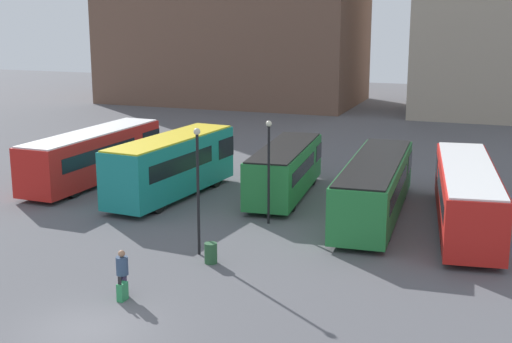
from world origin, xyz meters
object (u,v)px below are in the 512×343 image
trash_bin (211,253)px  suitcase (122,292)px  bus_1 (172,164)px  bus_3 (375,185)px  lamp_post_0 (269,163)px  lamp_post_1 (198,181)px  bus_4 (467,194)px  bus_2 (285,169)px  bus_0 (94,154)px  traveler (122,268)px

trash_bin → suitcase: bearing=-107.4°
trash_bin → bus_1: bearing=124.6°
bus_3 → suitcase: (-6.39, -13.57, -1.23)m
lamp_post_0 → trash_bin: 6.51m
bus_1 → lamp_post_0: (6.57, -2.94, 1.18)m
lamp_post_0 → lamp_post_1: bearing=-104.2°
bus_4 → trash_bin: 12.76m
bus_1 → bus_2: (5.73, 2.30, -0.29)m
bus_3 → bus_4: size_ratio=0.98×
bus_3 → suitcase: bearing=151.6°
bus_0 → bus_4: 21.47m
bus_1 → bus_4: bearing=-85.3°
suitcase → bus_3: bearing=-24.3°
traveler → bus_0: bearing=36.5°
lamp_post_1 → traveler: bearing=-99.1°
bus_1 → lamp_post_0: lamp_post_0 is taller
lamp_post_0 → lamp_post_1: 5.33m
bus_1 → traveler: (4.47, -13.01, -0.80)m
bus_2 → bus_0: bearing=88.9°
bus_4 → trash_bin: size_ratio=14.61×
bus_1 → suitcase: bearing=-154.9°
bus_3 → lamp_post_1: lamp_post_1 is taller
bus_3 → traveler: bearing=150.0°
bus_3 → lamp_post_1: 10.21m
bus_2 → bus_1: bearing=106.8°
bus_1 → bus_2: 6.18m
bus_3 → traveler: size_ratio=7.14×
traveler → suitcase: (0.24, -0.46, -0.67)m
bus_1 → lamp_post_1: (5.26, -8.11, 1.38)m
traveler → bus_4: bearing=-40.0°
suitcase → traveler: bearing=28.9°
suitcase → lamp_post_0: size_ratio=0.19×
bus_0 → lamp_post_1: lamp_post_1 is taller
lamp_post_1 → bus_3: bearing=54.6°
bus_4 → traveler: bearing=131.4°
bus_2 → suitcase: bearing=171.2°
lamp_post_0 → bus_4: bearing=16.4°
bus_2 → lamp_post_1: lamp_post_1 is taller
bus_0 → bus_1: bus_1 is taller
bus_1 → bus_2: bus_1 is taller
bus_2 → lamp_post_1: bearing=172.3°
bus_2 → bus_4: bus_4 is taller
bus_0 → trash_bin: size_ratio=13.27×
bus_3 → lamp_post_0: 5.65m
bus_2 → bus_3: (5.37, -2.20, 0.04)m
bus_0 → bus_2: 11.66m
traveler → lamp_post_1: size_ratio=0.31×
bus_1 → suitcase: bus_1 is taller
traveler → lamp_post_0: 10.47m
bus_0 → lamp_post_0: lamp_post_0 is taller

